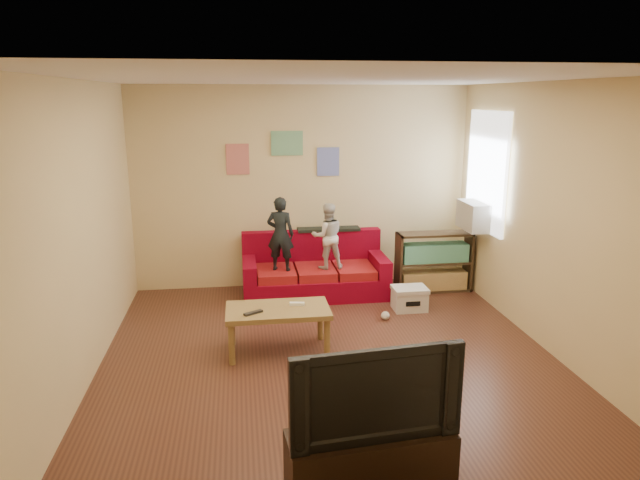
{
  "coord_description": "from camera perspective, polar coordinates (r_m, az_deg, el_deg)",
  "views": [
    {
      "loc": [
        -0.84,
        -5.08,
        2.55
      ],
      "look_at": [
        0.0,
        0.8,
        1.05
      ],
      "focal_mm": 32.0,
      "sensor_mm": 36.0,
      "label": 1
    }
  ],
  "objects": [
    {
      "name": "room_shell",
      "position": [
        5.28,
        1.22,
        1.06
      ],
      "size": [
        4.52,
        5.02,
        2.72
      ],
      "color": "#572F23",
      "rests_on": "ground"
    },
    {
      "name": "sofa",
      "position": [
        7.55,
        -0.57,
        -3.34
      ],
      "size": [
        1.87,
        0.86,
        0.82
      ],
      "color": "maroon",
      "rests_on": "ground"
    },
    {
      "name": "child_a",
      "position": [
        7.19,
        -3.98,
        0.61
      ],
      "size": [
        0.4,
        0.32,
        0.95
      ],
      "primitive_type": "imported",
      "rotation": [
        0.0,
        0.0,
        2.84
      ],
      "color": "black",
      "rests_on": "sofa"
    },
    {
      "name": "child_b",
      "position": [
        7.27,
        0.75,
        0.4
      ],
      "size": [
        0.44,
        0.35,
        0.85
      ],
      "primitive_type": "imported",
      "rotation": [
        0.0,
        0.0,
        3.22
      ],
      "color": "silver",
      "rests_on": "sofa"
    },
    {
      "name": "coffee_table",
      "position": [
        5.84,
        -4.23,
        -7.42
      ],
      "size": [
        1.04,
        0.57,
        0.47
      ],
      "color": "olive",
      "rests_on": "ground"
    },
    {
      "name": "remote",
      "position": [
        5.69,
        -6.69,
        -7.24
      ],
      "size": [
        0.2,
        0.14,
        0.02
      ],
      "primitive_type": "cube",
      "rotation": [
        0.0,
        0.0,
        0.53
      ],
      "color": "black",
      "rests_on": "coffee_table"
    },
    {
      "name": "game_controller",
      "position": [
        5.87,
        -2.32,
        -6.41
      ],
      "size": [
        0.16,
        0.07,
        0.03
      ],
      "primitive_type": "cube",
      "rotation": [
        0.0,
        0.0,
        -0.17
      ],
      "color": "white",
      "rests_on": "coffee_table"
    },
    {
      "name": "bookshelf",
      "position": [
        7.79,
        11.27,
        -2.46
      ],
      "size": [
        1.0,
        0.3,
        0.8
      ],
      "color": "#3B2B1A",
      "rests_on": "ground"
    },
    {
      "name": "window",
      "position": [
        7.44,
        16.33,
        6.59
      ],
      "size": [
        0.04,
        1.08,
        1.48
      ],
      "primitive_type": "cube",
      "color": "white",
      "rests_on": "room_shell"
    },
    {
      "name": "ac_unit",
      "position": [
        7.48,
        15.19,
        2.35
      ],
      "size": [
        0.28,
        0.55,
        0.35
      ],
      "primitive_type": "cube",
      "color": "#B7B2A3",
      "rests_on": "window"
    },
    {
      "name": "artwork_left",
      "position": [
        7.6,
        -8.24,
        7.99
      ],
      "size": [
        0.3,
        0.01,
        0.4
      ],
      "primitive_type": "cube",
      "color": "#D87266",
      "rests_on": "room_shell"
    },
    {
      "name": "artwork_center",
      "position": [
        7.61,
        -3.32,
        9.63
      ],
      "size": [
        0.42,
        0.01,
        0.32
      ],
      "primitive_type": "cube",
      "color": "#72B27F",
      "rests_on": "room_shell"
    },
    {
      "name": "artwork_right",
      "position": [
        7.7,
        0.82,
        7.84
      ],
      "size": [
        0.3,
        0.01,
        0.38
      ],
      "primitive_type": "cube",
      "color": "#727FCC",
      "rests_on": "room_shell"
    },
    {
      "name": "file_box",
      "position": [
        7.11,
        8.94,
        -5.78
      ],
      "size": [
        0.42,
        0.32,
        0.29
      ],
      "color": "silver",
      "rests_on": "ground"
    },
    {
      "name": "tv_stand",
      "position": [
        4.05,
        5.04,
        -21.17
      ],
      "size": [
        1.13,
        0.46,
        0.41
      ],
      "primitive_type": "cube",
      "rotation": [
        0.0,
        0.0,
        0.09
      ],
      "color": "black",
      "rests_on": "ground"
    },
    {
      "name": "television",
      "position": [
        3.77,
        5.22,
        -14.59
      ],
      "size": [
        1.13,
        0.25,
        0.65
      ],
      "primitive_type": "imported",
      "rotation": [
        0.0,
        0.0,
        0.09
      ],
      "color": "black",
      "rests_on": "tv_stand"
    },
    {
      "name": "tissue",
      "position": [
        6.79,
        6.54,
        -7.53
      ],
      "size": [
        0.12,
        0.12,
        0.1
      ],
      "primitive_type": "sphere",
      "rotation": [
        0.0,
        0.0,
        -0.16
      ],
      "color": "silver",
      "rests_on": "ground"
    }
  ]
}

